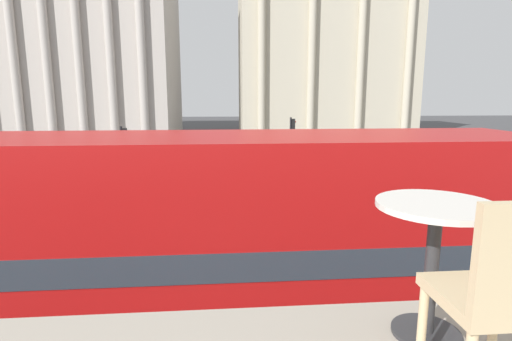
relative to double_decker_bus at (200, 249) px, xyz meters
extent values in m
cylinder|color=black|center=(4.30, 1.20, -1.92)|extent=(1.02, 0.22, 1.02)
cube|color=#B71414|center=(0.00, 0.00, -0.98)|extent=(11.40, 2.41, 1.87)
cube|color=#2D3842|center=(0.00, 0.00, 0.18)|extent=(11.18, 2.43, 0.45)
cube|color=#B71414|center=(0.00, 0.00, 1.18)|extent=(11.40, 2.41, 1.55)
cylinder|color=#2D2D30|center=(1.50, -4.67, 1.33)|extent=(0.36, 0.36, 0.02)
cylinder|color=#2D2D30|center=(1.50, -4.67, 1.68)|extent=(0.07, 0.07, 0.68)
cylinder|color=silver|center=(1.50, -4.67, 2.04)|extent=(0.60, 0.60, 0.03)
cylinder|color=#D1B789|center=(1.30, -4.98, 1.54)|extent=(0.04, 0.04, 0.44)
cylinder|color=#D1B789|center=(1.64, -4.98, 1.54)|extent=(0.04, 0.04, 0.44)
cube|color=#D1B789|center=(1.47, -5.15, 1.79)|extent=(0.40, 0.40, 0.05)
cube|color=#BCB2A8|center=(-17.63, 46.10, 9.48)|extent=(24.19, 15.79, 23.81)
cylinder|color=#BCB2A8|center=(-20.85, 37.76, 7.69)|extent=(0.90, 0.90, 20.24)
cylinder|color=#BCB2A8|center=(-17.63, 37.76, 7.69)|extent=(0.90, 0.90, 20.24)
cylinder|color=#BCB2A8|center=(-14.40, 37.76, 7.69)|extent=(0.90, 0.90, 20.24)
cylinder|color=#BCB2A8|center=(-11.18, 37.76, 7.69)|extent=(0.90, 0.90, 20.24)
cylinder|color=#BCB2A8|center=(-7.95, 37.76, 7.69)|extent=(0.90, 0.90, 20.24)
cube|color=beige|center=(13.95, 46.93, 7.87)|extent=(22.21, 10.54, 20.60)
cylinder|color=beige|center=(5.07, 41.21, 6.33)|extent=(0.90, 0.90, 17.51)
cylinder|color=beige|center=(10.99, 41.21, 6.33)|extent=(0.90, 0.90, 17.51)
cylinder|color=beige|center=(16.92, 41.21, 6.33)|extent=(0.90, 0.90, 17.51)
cylinder|color=beige|center=(22.84, 41.21, 6.33)|extent=(0.90, 0.90, 17.51)
cylinder|color=black|center=(2.36, 5.98, -0.72)|extent=(0.12, 0.12, 3.42)
cube|color=black|center=(2.54, 5.98, 0.54)|extent=(0.20, 0.24, 0.70)
sphere|color=green|center=(2.65, 5.98, 0.69)|extent=(0.14, 0.14, 0.14)
cylinder|color=black|center=(-4.81, 14.65, -0.68)|extent=(0.12, 0.12, 3.50)
cube|color=black|center=(-4.63, 14.65, 0.62)|extent=(0.20, 0.24, 0.70)
sphere|color=gold|center=(-4.52, 14.65, 0.77)|extent=(0.14, 0.14, 0.14)
cylinder|color=black|center=(4.97, 19.91, -0.60)|extent=(0.12, 0.12, 3.65)
cube|color=black|center=(5.15, 19.91, 0.77)|extent=(0.20, 0.24, 0.70)
sphere|color=red|center=(5.26, 19.91, 0.92)|extent=(0.14, 0.14, 0.14)
cylinder|color=black|center=(11.50, 22.85, -2.13)|extent=(0.60, 0.18, 0.60)
cylinder|color=black|center=(11.50, 21.10, -2.13)|extent=(0.60, 0.18, 0.60)
cylinder|color=black|center=(8.70, 22.85, -2.13)|extent=(0.60, 0.18, 0.60)
cylinder|color=black|center=(8.70, 21.10, -2.13)|extent=(0.60, 0.18, 0.60)
cube|color=black|center=(10.10, 21.98, -1.85)|extent=(4.20, 1.75, 0.55)
cube|color=#2D3842|center=(9.90, 21.98, -1.33)|extent=(1.89, 1.61, 0.50)
cylinder|color=#282B33|center=(-3.51, 7.26, -2.02)|extent=(0.14, 0.14, 0.81)
cylinder|color=#282B33|center=(-3.33, 7.26, -2.02)|extent=(0.14, 0.14, 0.81)
cylinder|color=black|center=(-3.42, 7.26, -1.30)|extent=(0.32, 0.32, 0.64)
sphere|color=tan|center=(-3.42, 7.26, -0.87)|extent=(0.22, 0.22, 0.22)
cylinder|color=#282B33|center=(9.98, 19.10, -1.99)|extent=(0.14, 0.14, 0.88)
cylinder|color=#282B33|center=(10.16, 19.10, -1.99)|extent=(0.14, 0.14, 0.88)
cylinder|color=#284799|center=(10.07, 19.10, -1.19)|extent=(0.32, 0.32, 0.70)
sphere|color=tan|center=(10.07, 19.10, -0.72)|extent=(0.24, 0.24, 0.24)
camera|label=1|loc=(0.43, -6.54, 2.58)|focal=28.00mm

